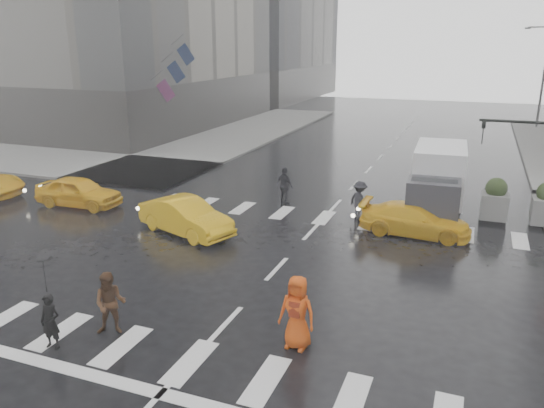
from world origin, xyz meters
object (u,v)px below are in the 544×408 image
at_px(pedestrian_orange, 297,312).
at_px(taxi_mid, 186,217).
at_px(pedestrian_brown, 110,303).
at_px(taxi_front, 79,192).
at_px(box_truck, 437,181).

bearing_deg(pedestrian_orange, taxi_mid, 141.49).
distance_m(pedestrian_brown, taxi_mid, 7.82).
height_order(pedestrian_brown, taxi_front, pedestrian_brown).
relative_size(pedestrian_brown, taxi_front, 0.42).
relative_size(taxi_front, box_truck, 0.72).
distance_m(taxi_mid, box_truck, 11.09).
bearing_deg(taxi_front, taxi_mid, -104.99).
height_order(taxi_front, box_truck, box_truck).
relative_size(pedestrian_orange, box_truck, 0.34).
bearing_deg(box_truck, pedestrian_brown, -120.46).
height_order(pedestrian_orange, taxi_front, pedestrian_orange).
bearing_deg(pedestrian_brown, pedestrian_orange, -11.50).
height_order(pedestrian_orange, taxi_mid, pedestrian_orange).
xyz_separation_m(taxi_mid, box_truck, (9.28, 6.00, 0.92)).
bearing_deg(taxi_mid, taxi_front, 97.19).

